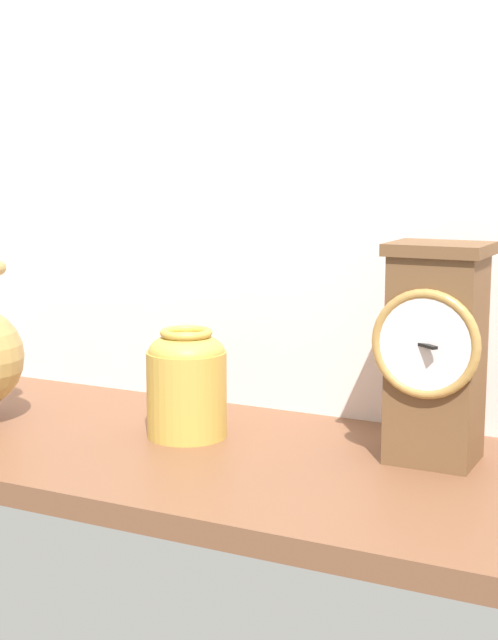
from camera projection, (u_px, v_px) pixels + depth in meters
The scene contains 4 objects.
ground_plane at pixel (233, 463), 97.84cm from camera, with size 100.00×36.00×2.40cm, color brown.
back_wall at pixel (306, 137), 108.57cm from camera, with size 120.00×2.00×65.00cm, color white.
mantel_clock at pixel (435, 351), 92.67cm from camera, with size 10.65×9.80×21.94cm.
brass_vase_jar at pixel (187, 381), 102.29cm from camera, with size 8.74×8.74×11.93cm.
Camera 1 is at (43.73, -83.27, 29.63)cm, focal length 52.92 mm.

